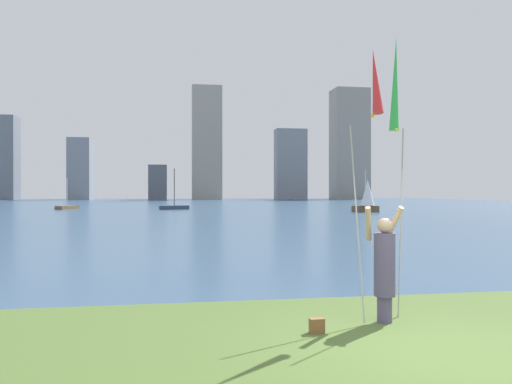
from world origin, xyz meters
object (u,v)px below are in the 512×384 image
object	(u,v)px
kite_flag_right	(395,90)
bag	(317,326)
sailboat_4	(67,207)
sailboat_0	(367,195)
person	(384,265)
sailboat_1	(174,207)
kite_flag_left	(374,91)

from	to	relation	value
kite_flag_right	bag	xyz separation A→B (m)	(-1.60, -0.85, -3.65)
sailboat_4	sailboat_0	bearing A→B (deg)	-22.36
person	sailboat_1	size ratio (longest dim) A/B	0.43
kite_flag_right	kite_flag_left	bearing A→B (deg)	-129.52
person	sailboat_0	xyz separation A→B (m)	(15.13, 38.73, 0.67)
kite_flag_left	kite_flag_right	xyz separation A→B (m)	(0.75, 0.91, 0.21)
person	bag	size ratio (longest dim) A/B	8.48
sailboat_0	sailboat_1	world-z (taller)	sailboat_1
kite_flag_left	sailboat_0	world-z (taller)	kite_flag_left
kite_flag_left	sailboat_4	distance (m)	52.99
kite_flag_right	bag	size ratio (longest dim) A/B	21.36
person	sailboat_0	size ratio (longest dim) A/B	0.47
kite_flag_right	sailboat_1	world-z (taller)	kite_flag_right
bag	sailboat_4	distance (m)	52.62
kite_flag_left	sailboat_0	distance (m)	42.22
kite_flag_left	person	bearing A→B (deg)	52.30
person	sailboat_0	world-z (taller)	sailboat_0
person	kite_flag_left	size ratio (longest dim) A/B	0.44
sailboat_1	kite_flag_right	bearing A→B (deg)	-86.47
sailboat_4	kite_flag_right	bearing A→B (deg)	-74.19
kite_flag_right	bag	bearing A→B (deg)	-152.07
person	sailboat_4	distance (m)	52.52
bag	sailboat_4	xyz separation A→B (m)	(-12.62, 51.09, 0.12)
person	bag	world-z (taller)	person
person	sailboat_1	xyz separation A→B (m)	(-2.57, 48.19, -0.60)
bag	sailboat_1	world-z (taller)	sailboat_1
kite_flag_right	sailboat_1	size ratio (longest dim) A/B	1.07
kite_flag_left	kite_flag_right	world-z (taller)	kite_flag_right
sailboat_0	sailboat_1	size ratio (longest dim) A/B	0.91
sailboat_0	kite_flag_left	bearing A→B (deg)	-111.58
kite_flag_left	bag	bearing A→B (deg)	176.15
kite_flag_right	person	bearing A→B (deg)	-131.49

